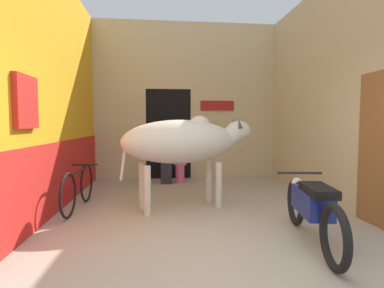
{
  "coord_description": "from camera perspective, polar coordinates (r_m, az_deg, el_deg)",
  "views": [
    {
      "loc": [
        -0.64,
        -2.73,
        1.39
      ],
      "look_at": [
        -0.13,
        2.19,
        1.06
      ],
      "focal_mm": 28.0,
      "sensor_mm": 36.0,
      "label": 1
    }
  ],
  "objects": [
    {
      "name": "bicycle",
      "position": [
        5.27,
        -20.84,
        -7.81
      ],
      "size": [
        0.44,
        1.64,
        0.69
      ],
      "color": "black",
      "rests_on": "ground_plane"
    },
    {
      "name": "shopkeeper_seated",
      "position": [
        7.06,
        -4.96,
        -2.02
      ],
      "size": [
        0.36,
        0.33,
        1.26
      ],
      "color": "#282833",
      "rests_on": "ground_plane"
    },
    {
      "name": "cow",
      "position": [
        4.92,
        -1.34,
        0.41
      ],
      "size": [
        2.33,
        1.2,
        1.53
      ],
      "color": "beige",
      "rests_on": "ground_plane"
    },
    {
      "name": "wall_back_with_doorway",
      "position": [
        7.86,
        -2.45,
        5.87
      ],
      "size": [
        4.58,
        0.93,
        3.94
      ],
      "color": "#C6B289",
      "rests_on": "ground_plane"
    },
    {
      "name": "ground_plane",
      "position": [
        3.14,
        7.08,
        -22.53
      ],
      "size": [
        30.0,
        30.0,
        0.0
      ],
      "primitive_type": "plane",
      "color": "tan"
    },
    {
      "name": "plastic_stool",
      "position": [
        7.14,
        -2.32,
        -5.4
      ],
      "size": [
        0.31,
        0.31,
        0.45
      ],
      "color": "#DB6093",
      "rests_on": "ground_plane"
    },
    {
      "name": "wall_right_with_door",
      "position": [
        5.97,
        24.8,
        8.81
      ],
      "size": [
        0.22,
        4.86,
        3.94
      ],
      "color": "#C6B289",
      "rests_on": "ground_plane"
    },
    {
      "name": "wall_left_shopfront",
      "position": [
        5.46,
        -24.74,
        8.91
      ],
      "size": [
        0.25,
        4.86,
        3.94
      ],
      "color": "orange",
      "rests_on": "ground_plane"
    },
    {
      "name": "motorcycle_near",
      "position": [
        3.8,
        21.83,
        -11.03
      ],
      "size": [
        0.58,
        1.94,
        0.76
      ],
      "color": "black",
      "rests_on": "ground_plane"
    }
  ]
}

